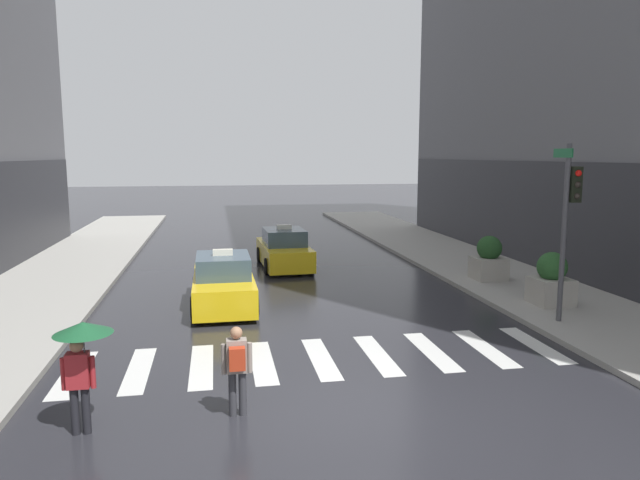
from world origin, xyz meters
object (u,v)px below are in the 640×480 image
(pedestrian_with_umbrella, at_px, (81,347))
(planter_near_corner, at_px, (551,281))
(taxi_lead, at_px, (223,283))
(planter_mid_block, at_px, (489,260))
(pedestrian_with_backpack, at_px, (237,364))
(taxi_second, at_px, (284,250))
(traffic_light_pole, at_px, (569,208))

(pedestrian_with_umbrella, height_order, planter_near_corner, pedestrian_with_umbrella)
(taxi_lead, xyz_separation_m, planter_mid_block, (9.58, 1.58, 0.15))
(pedestrian_with_backpack, height_order, planter_mid_block, planter_mid_block)
(taxi_second, relative_size, pedestrian_with_backpack, 2.79)
(pedestrian_with_umbrella, bearing_deg, planter_mid_block, 38.49)
(traffic_light_pole, relative_size, taxi_lead, 1.05)
(taxi_lead, xyz_separation_m, pedestrian_with_backpack, (0.12, -7.77, 0.25))
(planter_near_corner, bearing_deg, taxi_lead, 168.08)
(pedestrian_with_umbrella, bearing_deg, taxi_lead, 73.11)
(traffic_light_pole, bearing_deg, pedestrian_with_backpack, -156.03)
(taxi_second, distance_m, pedestrian_with_umbrella, 14.74)
(traffic_light_pole, relative_size, planter_mid_block, 3.00)
(taxi_lead, distance_m, planter_near_corner, 10.02)
(pedestrian_with_umbrella, bearing_deg, pedestrian_with_backpack, 4.49)
(taxi_lead, height_order, planter_near_corner, taxi_lead)
(taxi_lead, bearing_deg, planter_mid_block, 9.34)
(taxi_lead, height_order, pedestrian_with_umbrella, pedestrian_with_umbrella)
(pedestrian_with_umbrella, distance_m, planter_near_corner, 13.59)
(taxi_second, distance_m, planter_near_corner, 10.74)
(taxi_lead, bearing_deg, taxi_second, 66.31)
(pedestrian_with_umbrella, bearing_deg, planter_near_corner, 25.75)
(pedestrian_with_backpack, bearing_deg, planter_near_corner, 30.48)
(planter_mid_block, bearing_deg, traffic_light_pole, -95.09)
(taxi_second, bearing_deg, traffic_light_pole, -55.93)
(taxi_lead, bearing_deg, pedestrian_with_umbrella, -106.89)
(taxi_lead, height_order, planter_mid_block, taxi_lead)
(traffic_light_pole, xyz_separation_m, taxi_second, (-6.53, 9.65, -2.53))
(pedestrian_with_backpack, relative_size, planter_near_corner, 1.03)
(taxi_lead, height_order, pedestrian_with_backpack, taxi_lead)
(pedestrian_with_backpack, distance_m, planter_near_corner, 11.23)
(planter_mid_block, bearing_deg, taxi_second, 148.44)
(taxi_lead, xyz_separation_m, taxi_second, (2.58, 5.88, 0.00))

